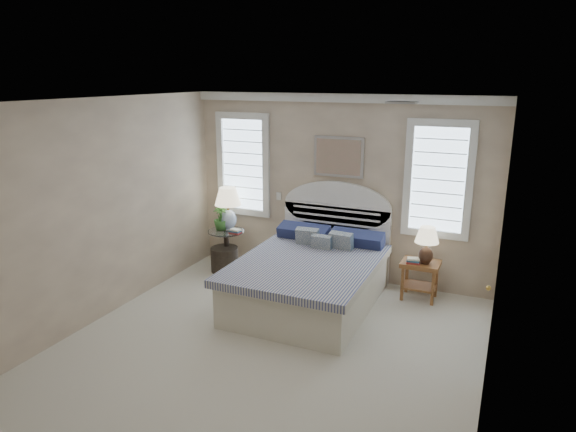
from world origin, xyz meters
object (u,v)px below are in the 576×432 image
at_px(lamp_left, 228,204).
at_px(floor_pot, 225,259).
at_px(bed, 312,275).
at_px(nightstand_right, 420,272).
at_px(side_table_left, 227,246).
at_px(lamp_right, 427,241).

bearing_deg(lamp_left, floor_pot, -82.98).
bearing_deg(lamp_left, bed, -22.88).
bearing_deg(lamp_left, nightstand_right, -0.20).
relative_size(side_table_left, lamp_left, 0.95).
xyz_separation_m(floor_pot, lamp_left, (-0.02, 0.20, 0.84)).
distance_m(bed, side_table_left, 1.75).
bearing_deg(lamp_right, side_table_left, -178.77).
bearing_deg(lamp_left, side_table_left, -82.37).
height_order(bed, lamp_right, bed).
bearing_deg(lamp_right, bed, -154.23).
bearing_deg(floor_pot, lamp_left, 97.02).
height_order(side_table_left, lamp_right, lamp_right).
relative_size(floor_pot, lamp_right, 0.83).
xyz_separation_m(nightstand_right, lamp_left, (-2.96, 0.01, 0.65)).
distance_m(lamp_left, lamp_right, 3.03).
relative_size(lamp_left, lamp_right, 1.31).
relative_size(side_table_left, nightstand_right, 1.19).
height_order(nightstand_right, lamp_right, lamp_right).
height_order(bed, lamp_left, bed).
relative_size(side_table_left, lamp_right, 1.24).
xyz_separation_m(side_table_left, floor_pot, (0.01, -0.09, -0.19)).
bearing_deg(floor_pot, lamp_right, 2.90).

